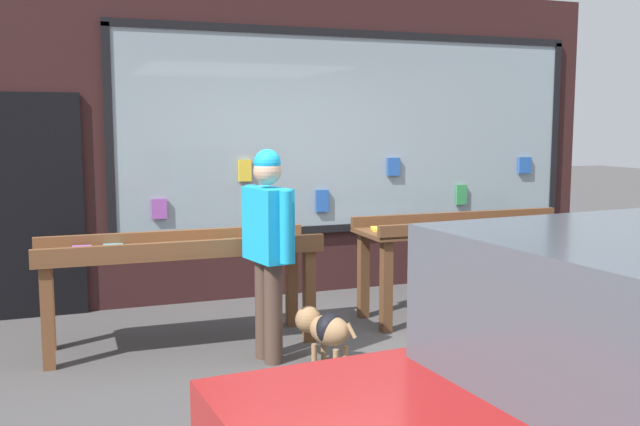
# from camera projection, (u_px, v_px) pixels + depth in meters

# --- Properties ---
(ground_plane) EXTENTS (40.00, 40.00, 0.00)m
(ground_plane) POSITION_uv_depth(u_px,v_px,m) (382.00, 360.00, 5.49)
(ground_plane) COLOR #474444
(shopfront_facade) EXTENTS (7.29, 0.29, 3.25)m
(shopfront_facade) POSITION_uv_depth(u_px,v_px,m) (288.00, 142.00, 7.52)
(shopfront_facade) COLOR #331919
(shopfront_facade) RESTS_ON ground_plane
(display_table_left) EXTENTS (2.25, 0.68, 0.91)m
(display_table_left) POSITION_uv_depth(u_px,v_px,m) (180.00, 258.00, 5.77)
(display_table_left) COLOR brown
(display_table_left) RESTS_ON ground_plane
(display_table_right) EXTENTS (2.25, 0.70, 0.95)m
(display_table_right) POSITION_uv_depth(u_px,v_px,m) (474.00, 236.00, 6.73)
(display_table_right) COLOR brown
(display_table_right) RESTS_ON ground_plane
(person_browsing) EXTENTS (0.30, 0.64, 1.63)m
(person_browsing) POSITION_uv_depth(u_px,v_px,m) (268.00, 239.00, 5.38)
(person_browsing) COLOR #4C382D
(person_browsing) RESTS_ON ground_plane
(small_dog) EXTENTS (0.40, 0.51, 0.42)m
(small_dog) POSITION_uv_depth(u_px,v_px,m) (325.00, 328.00, 5.39)
(small_dog) COLOR #99724C
(small_dog) RESTS_ON ground_plane
(sandwich_board_sign) EXTENTS (0.63, 0.81, 0.85)m
(sandwich_board_sign) POSITION_uv_depth(u_px,v_px,m) (624.00, 256.00, 7.46)
(sandwich_board_sign) COLOR black
(sandwich_board_sign) RESTS_ON ground_plane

